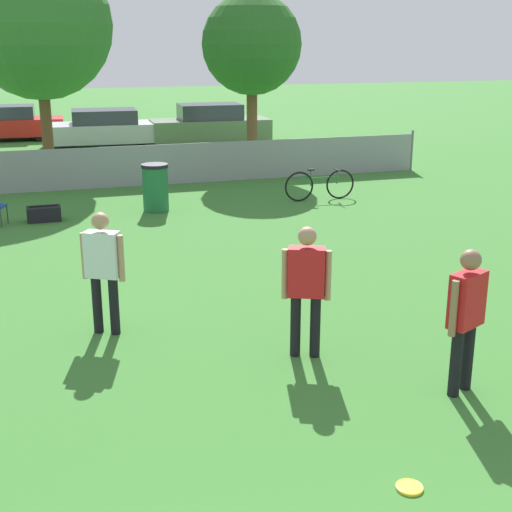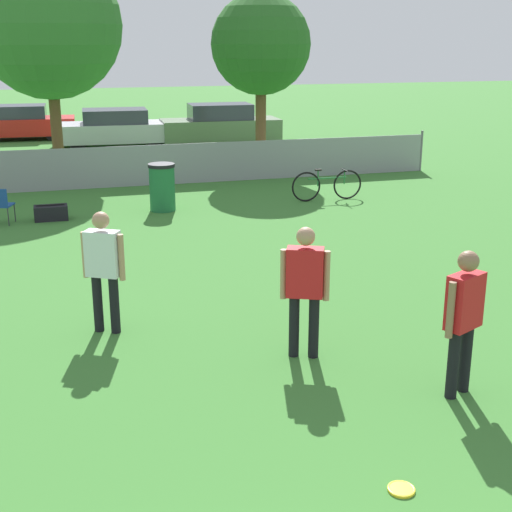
% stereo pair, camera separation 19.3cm
% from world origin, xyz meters
% --- Properties ---
extents(fence_backline, '(18.39, 0.07, 1.21)m').
position_xyz_m(fence_backline, '(0.00, 18.00, 0.55)').
color(fence_backline, gray).
rests_on(fence_backline, ground_plane).
extents(tree_near_pole, '(4.12, 4.12, 6.28)m').
position_xyz_m(tree_near_pole, '(-1.40, 20.33, 4.21)').
color(tree_near_pole, brown).
rests_on(tree_near_pole, ground_plane).
extents(tree_far_right, '(2.93, 2.93, 5.17)m').
position_xyz_m(tree_far_right, '(4.54, 19.51, 3.68)').
color(tree_far_right, brown).
rests_on(tree_far_right, ground_plane).
extents(player_thrower_red, '(0.56, 0.38, 1.68)m').
position_xyz_m(player_thrower_red, '(1.24, 6.45, 0.98)').
color(player_thrower_red, black).
rests_on(player_thrower_red, ground_plane).
extents(player_defender_red, '(0.56, 0.39, 1.68)m').
position_xyz_m(player_defender_red, '(2.57, 5.03, 0.98)').
color(player_defender_red, black).
rests_on(player_defender_red, ground_plane).
extents(player_receiver_white, '(0.54, 0.41, 1.68)m').
position_xyz_m(player_receiver_white, '(-1.06, 7.94, 0.98)').
color(player_receiver_white, black).
rests_on(player_receiver_white, ground_plane).
extents(frisbee_disc, '(0.25, 0.25, 0.03)m').
position_xyz_m(frisbee_disc, '(1.13, 3.56, 0.01)').
color(frisbee_disc, yellow).
rests_on(frisbee_disc, ground_plane).
extents(bicycle_sideline, '(1.82, 0.44, 0.79)m').
position_xyz_m(bicycle_sideline, '(4.88, 14.87, 0.38)').
color(bicycle_sideline, black).
rests_on(bicycle_sideline, ground_plane).
extents(trash_bin, '(0.62, 0.62, 1.10)m').
position_xyz_m(trash_bin, '(0.80, 14.92, 0.55)').
color(trash_bin, '#1E6638').
rests_on(trash_bin, ground_plane).
extents(gear_bag_sideline, '(0.72, 0.40, 0.35)m').
position_xyz_m(gear_bag_sideline, '(-1.72, 14.69, 0.16)').
color(gear_bag_sideline, black).
rests_on(gear_bag_sideline, ground_plane).
extents(parked_car_red, '(4.64, 1.94, 1.34)m').
position_xyz_m(parked_car_red, '(-2.86, 28.85, 0.65)').
color(parked_car_red, black).
rests_on(parked_car_red, ground_plane).
extents(parked_car_silver, '(4.54, 2.06, 1.38)m').
position_xyz_m(parked_car_silver, '(0.76, 25.73, 0.68)').
color(parked_car_silver, black).
rests_on(parked_car_silver, ground_plane).
extents(parked_car_olive, '(4.52, 1.85, 1.50)m').
position_xyz_m(parked_car_olive, '(4.68, 25.41, 0.71)').
color(parked_car_olive, black).
rests_on(parked_car_olive, ground_plane).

